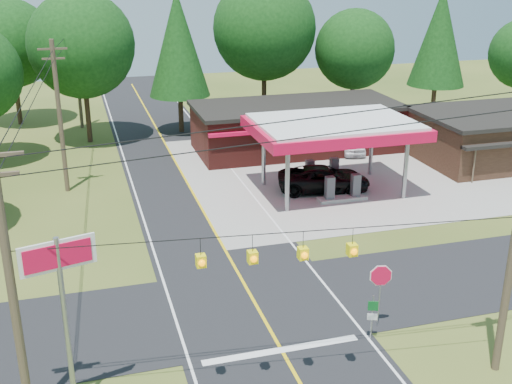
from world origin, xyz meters
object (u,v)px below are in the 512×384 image
object	(u,v)px
gas_canopy	(334,129)
suv_car	(324,179)
sedan_car	(351,143)
big_stop_sign	(61,286)
octagonal_stop_sign	(381,280)

from	to	relation	value
gas_canopy	suv_car	world-z (taller)	gas_canopy
sedan_car	big_stop_sign	distance (m)	34.28
gas_canopy	octagonal_stop_sign	xyz separation A→B (m)	(-4.50, -16.01, -2.07)
suv_car	sedan_car	world-z (taller)	suv_car
gas_canopy	sedan_car	bearing A→B (deg)	58.31
suv_car	big_stop_sign	size ratio (longest dim) A/B	0.92
sedan_car	octagonal_stop_sign	distance (m)	25.84
big_stop_sign	octagonal_stop_sign	distance (m)	12.94
gas_canopy	octagonal_stop_sign	distance (m)	16.76
suv_car	octagonal_stop_sign	world-z (taller)	octagonal_stop_sign
suv_car	big_stop_sign	xyz separation A→B (m)	(-16.50, -18.18, 4.02)
suv_car	big_stop_sign	distance (m)	24.88
gas_canopy	big_stop_sign	distance (m)	24.77
gas_canopy	sedan_car	xyz separation A→B (m)	(4.94, 8.00, -3.52)
octagonal_stop_sign	gas_canopy	bearing A→B (deg)	74.31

